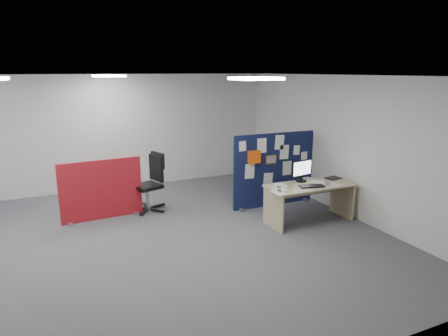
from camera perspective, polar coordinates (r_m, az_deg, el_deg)
name	(u,v)px	position (r m, az deg, el deg)	size (l,w,h in m)	color
floor	(112,249)	(6.74, -15.66, -11.13)	(9.00, 9.00, 0.00)	#515359
ceiling	(100,76)	(6.14, -17.33, 12.41)	(9.00, 7.00, 0.02)	white
wall_back	(84,134)	(9.73, -19.42, 4.54)	(9.00, 0.02, 2.70)	silver
wall_front	(177,269)	(3.07, -6.73, -14.20)	(9.00, 0.02, 2.70)	silver
wall_right	(342,145)	(8.19, 16.44, 3.15)	(0.02, 7.00, 2.70)	silver
ceiling_lights	(116,77)	(6.85, -15.22, 12.37)	(4.10, 4.10, 0.04)	white
navy_divider	(273,169)	(8.36, 7.06, -0.20)	(1.86, 0.30, 1.54)	black
main_desk	(308,193)	(7.63, 11.95, -3.51)	(1.62, 0.72, 0.73)	tan
monitor_main	(302,170)	(7.64, 11.07, -0.26)	(0.47, 0.20, 0.42)	black
keyboard	(312,186)	(7.40, 12.43, -2.54)	(0.45, 0.18, 0.03)	black
mouse	(328,184)	(7.61, 14.58, -2.20)	(0.10, 0.06, 0.03)	#97989C
paper_tray	(333,178)	(8.07, 15.34, -1.40)	(0.28, 0.22, 0.01)	black
red_divider	(102,190)	(7.93, -17.09, -3.08)	(1.54, 0.30, 1.15)	maroon
office_chair	(152,178)	(8.21, -10.28, -1.47)	(0.77, 0.73, 1.15)	black
desk_papers	(301,185)	(7.46, 10.96, -2.43)	(1.45, 0.82, 0.00)	white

